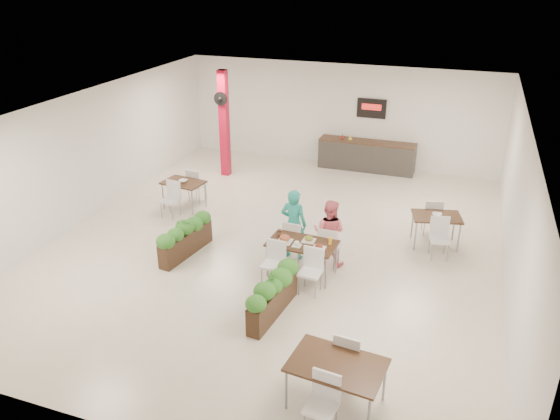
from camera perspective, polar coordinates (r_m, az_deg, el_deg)
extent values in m
plane|color=beige|center=(12.79, -0.46, -3.50)|extent=(12.00, 12.00, 0.00)
cube|color=white|center=(17.62, 6.27, 9.85)|extent=(10.00, 0.10, 3.20)
cube|color=white|center=(7.46, -16.81, -12.87)|extent=(10.00, 0.10, 3.20)
cube|color=white|center=(14.52, -19.47, 5.39)|extent=(0.10, 12.00, 3.20)
cube|color=white|center=(11.55, 23.52, -0.06)|extent=(0.10, 12.00, 3.20)
cube|color=white|center=(11.65, -0.52, 10.56)|extent=(10.00, 12.00, 0.04)
cube|color=#AD0B28|center=(16.57, -5.84, 8.92)|extent=(0.25, 0.25, 3.20)
cylinder|color=black|center=(16.22, -6.24, 11.48)|extent=(0.40, 0.06, 0.40)
sphere|color=black|center=(16.18, -6.30, 11.45)|extent=(0.12, 0.12, 0.12)
cube|color=#312E2B|center=(17.43, 9.03, 5.57)|extent=(3.00, 0.60, 0.90)
cube|color=black|center=(17.29, 9.13, 7.05)|extent=(3.00, 0.62, 0.04)
cube|color=black|center=(17.32, 9.55, 10.42)|extent=(0.90, 0.04, 0.60)
cube|color=red|center=(17.28, 9.54, 10.56)|extent=(0.60, 0.02, 0.18)
imported|color=maroon|center=(17.40, 6.55, 7.71)|extent=(0.09, 0.09, 0.19)
imported|color=yellow|center=(17.35, 7.36, 7.59)|extent=(0.13, 0.13, 0.17)
cube|color=black|center=(11.24, 2.33, -3.51)|extent=(1.44, 0.88, 0.04)
cylinder|color=gray|center=(11.35, -1.34, -5.34)|extent=(0.04, 0.04, 0.71)
cylinder|color=gray|center=(10.96, 4.82, -6.60)|extent=(0.04, 0.04, 0.71)
cylinder|color=gray|center=(11.90, -0.02, -3.84)|extent=(0.04, 0.04, 0.71)
cylinder|color=gray|center=(11.53, 5.89, -4.98)|extent=(0.04, 0.04, 0.71)
cube|color=white|center=(11.99, 1.52, -3.11)|extent=(0.44, 0.44, 0.05)
cube|color=white|center=(11.72, 1.20, -2.42)|extent=(0.42, 0.06, 0.45)
cylinder|color=gray|center=(12.19, 2.55, -3.89)|extent=(0.02, 0.02, 0.43)
cylinder|color=gray|center=(12.29, 1.06, -3.60)|extent=(0.02, 0.02, 0.43)
cylinder|color=gray|center=(11.91, 1.98, -4.61)|extent=(0.02, 0.02, 0.43)
cylinder|color=gray|center=(12.02, 0.46, -4.30)|extent=(0.02, 0.02, 0.43)
cube|color=white|center=(11.76, 5.17, -3.79)|extent=(0.44, 0.44, 0.05)
cube|color=white|center=(11.48, 4.92, -3.11)|extent=(0.42, 0.06, 0.45)
cylinder|color=gray|center=(11.97, 6.15, -4.57)|extent=(0.02, 0.02, 0.43)
cylinder|color=gray|center=(12.06, 4.60, -4.28)|extent=(0.02, 0.02, 0.43)
cylinder|color=gray|center=(11.69, 5.66, -5.32)|extent=(0.02, 0.02, 0.43)
cylinder|color=gray|center=(11.78, 4.08, -5.01)|extent=(0.02, 0.02, 0.43)
cube|color=white|center=(11.02, -0.75, -5.77)|extent=(0.44, 0.44, 0.05)
cube|color=white|center=(11.05, -0.37, -4.19)|extent=(0.42, 0.06, 0.45)
cylinder|color=gray|center=(11.06, -1.91, -7.06)|extent=(0.02, 0.02, 0.43)
cylinder|color=gray|center=(10.95, -0.28, -7.42)|extent=(0.02, 0.02, 0.43)
cylinder|color=gray|center=(11.33, -1.20, -6.23)|extent=(0.02, 0.02, 0.43)
cylinder|color=gray|center=(11.21, 0.40, -6.57)|extent=(0.02, 0.02, 0.43)
cube|color=white|center=(10.77, 3.19, -6.59)|extent=(0.44, 0.44, 0.05)
cube|color=white|center=(10.80, 3.56, -4.97)|extent=(0.42, 0.06, 0.45)
cylinder|color=gray|center=(10.80, 1.99, -7.91)|extent=(0.02, 0.02, 0.43)
cylinder|color=gray|center=(10.71, 3.71, -8.27)|extent=(0.02, 0.02, 0.43)
cylinder|color=gray|center=(11.07, 2.62, -7.04)|extent=(0.02, 0.02, 0.43)
cylinder|color=gray|center=(10.98, 4.30, -7.38)|extent=(0.02, 0.02, 0.43)
cube|color=white|center=(11.25, 0.48, -3.29)|extent=(0.32, 0.32, 0.01)
ellipsoid|color=brown|center=(11.22, 0.49, -2.95)|extent=(0.22, 0.22, 0.13)
cube|color=white|center=(11.30, 3.02, -3.21)|extent=(0.27, 0.27, 0.01)
ellipsoid|color=orange|center=(11.27, 3.03, -2.93)|extent=(0.18, 0.18, 0.11)
cube|color=white|center=(11.01, 4.07, -4.02)|extent=(0.27, 0.27, 0.01)
ellipsoid|color=#511410|center=(10.98, 4.08, -3.77)|extent=(0.16, 0.16, 0.10)
cube|color=white|center=(11.09, 1.77, -3.74)|extent=(0.19, 0.19, 0.01)
ellipsoid|color=white|center=(11.07, 1.77, -3.54)|extent=(0.12, 0.12, 0.07)
cylinder|color=#FBA51A|center=(11.17, 5.26, -3.24)|extent=(0.07, 0.07, 0.15)
imported|color=brown|center=(11.47, -0.06, -2.50)|extent=(0.12, 0.12, 0.10)
imported|color=teal|center=(11.86, 1.43, -1.49)|extent=(0.61, 0.42, 1.62)
imported|color=#FB6F7F|center=(11.70, 5.16, -2.35)|extent=(0.75, 0.60, 1.48)
cube|color=black|center=(12.39, -9.79, -3.45)|extent=(0.51, 1.66, 0.55)
ellipsoid|color=#1C621C|center=(11.75, -11.88, -3.09)|extent=(0.40, 0.40, 0.32)
ellipsoid|color=#1C621C|center=(11.98, -10.88, -2.44)|extent=(0.40, 0.40, 0.32)
ellipsoid|color=#1C621C|center=(12.21, -9.92, -1.82)|extent=(0.40, 0.40, 0.32)
ellipsoid|color=#1C621C|center=(12.45, -8.99, -1.22)|extent=(0.40, 0.40, 0.32)
ellipsoid|color=#1C621C|center=(12.69, -8.10, -0.65)|extent=(0.40, 0.40, 0.32)
imported|color=#1C621C|center=(12.18, -9.94, -1.58)|extent=(0.32, 0.28, 0.36)
cube|color=black|center=(10.23, -0.73, -9.55)|extent=(0.44, 1.65, 0.55)
ellipsoid|color=#1C621C|center=(9.52, -2.53, -9.61)|extent=(0.40, 0.40, 0.32)
ellipsoid|color=#1C621C|center=(9.77, -1.61, -8.62)|extent=(0.40, 0.40, 0.32)
ellipsoid|color=#1C621C|center=(10.02, -0.75, -7.68)|extent=(0.40, 0.40, 0.32)
ellipsoid|color=#1C621C|center=(10.28, 0.08, -6.79)|extent=(0.40, 0.40, 0.32)
ellipsoid|color=#1C621C|center=(10.54, 0.85, -5.94)|extent=(0.40, 0.40, 0.32)
imported|color=#1C621C|center=(9.99, -0.75, -7.41)|extent=(0.20, 0.20, 0.35)
cube|color=black|center=(14.56, -10.08, 2.84)|extent=(1.15, 0.84, 0.04)
cylinder|color=gray|center=(14.76, -12.13, 1.40)|extent=(0.04, 0.04, 0.71)
cylinder|color=gray|center=(14.22, -9.13, 0.74)|extent=(0.04, 0.04, 0.71)
cylinder|color=gray|center=(15.18, -10.76, 2.18)|extent=(0.04, 0.04, 0.71)
cylinder|color=gray|center=(14.66, -7.80, 1.57)|extent=(0.04, 0.04, 0.71)
cube|color=white|center=(15.11, -8.66, 2.61)|extent=(0.47, 0.47, 0.05)
cube|color=white|center=(14.87, -9.14, 3.26)|extent=(0.42, 0.09, 0.45)
cylinder|color=gray|center=(15.23, -7.72, 1.90)|extent=(0.02, 0.02, 0.43)
cylinder|color=gray|center=(15.42, -8.77, 2.12)|extent=(0.02, 0.02, 0.43)
cylinder|color=gray|center=(14.98, -8.44, 1.45)|extent=(0.02, 0.02, 0.43)
cylinder|color=gray|center=(15.16, -9.50, 1.68)|extent=(0.02, 0.02, 0.43)
cube|color=white|center=(14.23, -11.42, 0.99)|extent=(0.47, 0.47, 0.05)
cube|color=white|center=(14.27, -11.04, 2.19)|extent=(0.42, 0.09, 0.45)
cylinder|color=gray|center=(14.30, -12.29, 0.01)|extent=(0.02, 0.02, 0.43)
cylinder|color=gray|center=(14.10, -11.21, -0.25)|extent=(0.02, 0.02, 0.43)
cylinder|color=gray|center=(14.54, -11.47, 0.50)|extent=(0.02, 0.02, 0.43)
cylinder|color=gray|center=(14.35, -10.39, 0.25)|extent=(0.02, 0.02, 0.43)
imported|color=white|center=(14.54, -10.09, 3.02)|extent=(0.22, 0.22, 0.05)
cube|color=black|center=(12.90, 16.07, -0.66)|extent=(1.22, 0.96, 0.04)
cylinder|color=gray|center=(12.71, 13.95, -2.67)|extent=(0.04, 0.04, 0.71)
cylinder|color=gray|center=(12.90, 18.18, -2.81)|extent=(0.04, 0.04, 0.71)
cylinder|color=gray|center=(13.25, 13.64, -1.49)|extent=(0.04, 0.04, 0.71)
cylinder|color=gray|center=(13.42, 17.70, -1.65)|extent=(0.04, 0.04, 0.71)
cube|color=white|center=(13.55, 15.54, -0.66)|extent=(0.51, 0.51, 0.05)
cube|color=white|center=(13.28, 15.78, -0.03)|extent=(0.42, 0.14, 0.45)
cylinder|color=gray|center=(13.83, 16.02, -1.27)|extent=(0.02, 0.02, 0.43)
cylinder|color=gray|center=(13.77, 14.63, -1.22)|extent=(0.02, 0.02, 0.43)
cylinder|color=gray|center=(13.53, 16.24, -1.89)|extent=(0.02, 0.02, 0.43)
cylinder|color=gray|center=(13.47, 14.82, -1.84)|extent=(0.02, 0.02, 0.43)
cube|color=white|center=(12.49, 16.34, -2.98)|extent=(0.51, 0.51, 0.05)
cube|color=white|center=(12.55, 16.34, -1.57)|extent=(0.42, 0.14, 0.45)
cylinder|color=gray|center=(12.42, 15.57, -4.28)|extent=(0.02, 0.02, 0.43)
cylinder|color=gray|center=(12.48, 17.11, -4.32)|extent=(0.02, 0.02, 0.43)
cylinder|color=gray|center=(12.71, 15.34, -3.55)|extent=(0.02, 0.02, 0.43)
cylinder|color=gray|center=(12.78, 16.85, -3.59)|extent=(0.02, 0.02, 0.43)
imported|color=white|center=(12.88, 16.09, -0.47)|extent=(0.22, 0.22, 0.05)
cube|color=black|center=(8.17, 5.97, -15.81)|extent=(1.45, 1.04, 0.04)
cylinder|color=gray|center=(8.31, 0.65, -18.25)|extent=(0.04, 0.04, 0.71)
cylinder|color=gray|center=(8.02, 9.25, -20.62)|extent=(0.04, 0.04, 0.71)
cylinder|color=gray|center=(8.86, 2.87, -15.12)|extent=(0.04, 0.04, 0.71)
cylinder|color=gray|center=(8.58, 10.86, -17.15)|extent=(0.04, 0.04, 0.71)
cube|color=white|center=(8.79, 7.28, -14.88)|extent=(0.46, 0.46, 0.05)
cube|color=white|center=(8.49, 6.94, -14.32)|extent=(0.42, 0.08, 0.45)
cylinder|color=gray|center=(9.03, 8.62, -15.66)|extent=(0.02, 0.02, 0.43)
cylinder|color=gray|center=(9.10, 6.51, -15.14)|extent=(0.02, 0.02, 0.43)
cylinder|color=gray|center=(8.78, 7.92, -16.98)|extent=(0.02, 0.02, 0.43)
cylinder|color=gray|center=(8.86, 5.74, -16.43)|extent=(0.02, 0.02, 0.43)
cube|color=white|center=(7.94, 4.30, -19.92)|extent=(0.46, 0.46, 0.05)
cube|color=white|center=(7.90, 4.89, -17.74)|extent=(0.42, 0.08, 0.45)
cylinder|color=gray|center=(8.26, 3.54, -20.00)|extent=(0.02, 0.02, 0.43)
cylinder|color=gray|center=(8.18, 5.89, -20.66)|extent=(0.02, 0.02, 0.43)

